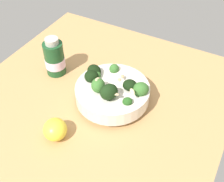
% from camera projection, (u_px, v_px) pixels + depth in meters
% --- Properties ---
extents(ground_plane, '(0.67, 0.67, 0.05)m').
position_uv_depth(ground_plane, '(99.00, 102.00, 0.80)').
color(ground_plane, tan).
extents(bowl_of_broccoli, '(0.19, 0.20, 0.10)m').
position_uv_depth(bowl_of_broccoli, '(112.00, 92.00, 0.74)').
color(bowl_of_broccoli, silver).
rests_on(bowl_of_broccoli, ground_plane).
extents(lemon_wedge, '(0.08, 0.08, 0.05)m').
position_uv_depth(lemon_wedge, '(55.00, 129.00, 0.67)').
color(lemon_wedge, yellow).
rests_on(lemon_wedge, ground_plane).
extents(bottle_tall, '(0.06, 0.06, 0.12)m').
position_uv_depth(bottle_tall, '(55.00, 58.00, 0.82)').
color(bottle_tall, '#194723').
rests_on(bottle_tall, ground_plane).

